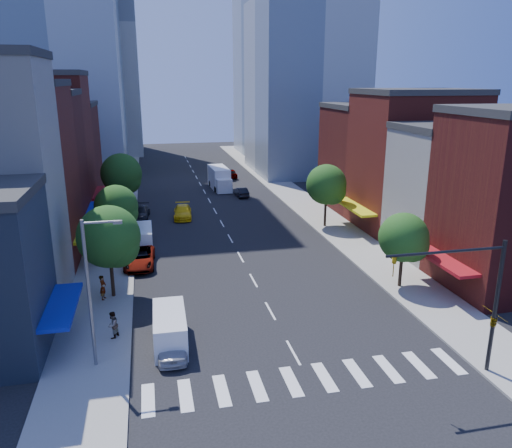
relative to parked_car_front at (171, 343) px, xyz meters
The scene contains 31 objects.
ground 7.68m from the parked_car_front, 11.11° to the right, with size 220.00×220.00×0.00m, color black.
sidewalk_left 38.86m from the parked_car_front, 97.39° to the left, with size 5.00×120.00×0.15m, color gray.
sidewalk_right 43.41m from the parked_car_front, 62.57° to the left, with size 5.00×120.00×0.15m, color gray.
crosswalk 8.77m from the parked_car_front, 30.81° to the right, with size 19.00×3.00×0.01m, color silver.
bldg_left_2 24.43m from the parked_car_front, 125.36° to the left, with size 12.00×9.00×16.00m, color maroon.
bldg_left_3 31.39m from the parked_car_front, 116.12° to the left, with size 12.00×8.00×15.00m, color #4E1313.
bldg_left_4 39.24m from the parked_car_front, 110.54° to the left, with size 12.00×9.00×17.00m, color maroon.
bldg_left_5 47.83m from the parked_car_front, 106.52° to the left, with size 12.00×10.00×13.00m, color #4E1313.
bldg_right_1 31.98m from the parked_car_front, 25.39° to the left, with size 12.00×8.00×12.00m, color beige.
bldg_right_2 36.95m from the parked_car_front, 38.32° to the left, with size 12.00×10.00×15.00m, color maroon.
bldg_right_3 43.63m from the parked_car_front, 48.78° to the left, with size 12.00×10.00×13.00m, color #4E1313.
tower_far_w 97.98m from the parked_car_front, 96.41° to the left, with size 18.00×18.00×56.00m, color #9EA5AD.
traffic_signal 18.75m from the parked_car_front, 18.90° to the right, with size 7.24×2.24×8.00m.
streetlight 6.26m from the parked_car_front, behind, with size 2.25×0.25×9.00m.
tree_left_near 11.00m from the parked_car_front, 112.15° to the left, with size 4.80×4.80×7.30m.
tree_left_mid 21.15m from the parked_car_front, 100.65° to the left, with size 4.20×4.20×6.65m.
tree_left_far 34.95m from the parked_car_front, 96.37° to the left, with size 5.00×5.00×7.75m.
tree_right_near 20.50m from the parked_car_front, 18.61° to the left, with size 4.00×4.00×6.20m.
tree_right_far 31.33m from the parked_car_front, 51.93° to the left, with size 4.60×4.60×7.20m.
parked_car_front is the anchor object (origin of this frame).
parked_car_second 16.62m from the parked_car_front, 96.91° to the left, with size 1.46×4.19×1.38m, color black.
parked_car_third 16.23m from the parked_car_front, 97.08° to the left, with size 2.64×5.73×1.59m, color #999999.
parked_car_rear 33.10m from the parked_car_front, 93.46° to the left, with size 2.06×5.07×1.47m, color black.
cargo_van_near 1.26m from the parked_car_front, 90.11° to the left, with size 2.16×5.14×2.17m.
cargo_van_far 21.34m from the parked_car_front, 94.79° to the left, with size 2.12×5.16×2.20m.
taxi 32.23m from the parked_car_front, 84.42° to the left, with size 2.14×5.26×1.53m, color yellow.
traffic_car_oncoming 43.81m from the parked_car_front, 73.54° to the left, with size 1.44×4.12×1.36m, color black.
traffic_car_far 58.26m from the parked_car_front, 76.90° to the left, with size 1.89×4.69×1.60m, color #999999.
box_truck 49.25m from the parked_car_front, 78.13° to the left, with size 2.85×8.34×3.32m.
pedestrian_near 10.18m from the parked_car_front, 117.56° to the left, with size 0.72×0.47×1.96m, color #999999.
pedestrian_far 4.52m from the parked_car_front, 144.00° to the left, with size 0.89×0.69×1.83m, color #999999.
Camera 1 is at (-8.27, -26.76, 16.55)m, focal length 35.00 mm.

